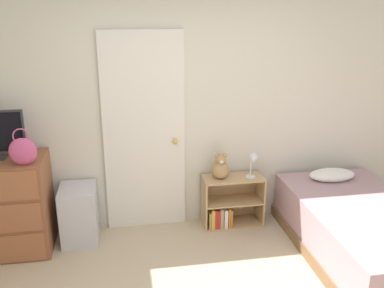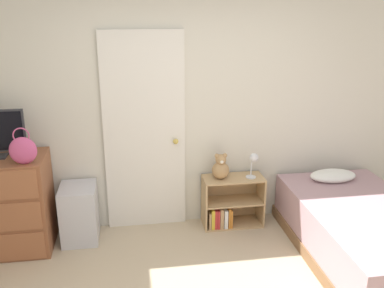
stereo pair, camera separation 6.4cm
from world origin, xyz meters
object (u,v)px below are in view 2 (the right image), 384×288
Objects in this scene: dresser at (7,204)px; storage_bin at (79,213)px; bed at (363,233)px; desk_lamp at (253,161)px; bookshelf at (228,206)px; teddy_bear at (221,168)px; handbag at (23,150)px.

storage_bin is (0.66, 0.07, -0.18)m from dresser.
dresser is 0.49× the size of bed.
desk_lamp is at bearing 0.61° from storage_bin.
dresser is at bearing -176.50° from bookshelf.
handbag is at bearing -170.24° from teddy_bear.
bookshelf is at bearing 143.89° from bed.
bed is at bearing -36.11° from bookshelf.
storage_bin is at bearing 164.32° from bed.
bed is (3.33, -0.68, -0.22)m from dresser.
handbag is (0.26, -0.19, 0.60)m from dresser.
desk_lamp is at bearing -6.96° from teddy_bear.
storage_bin is 0.30× the size of bed.
desk_lamp is 0.14× the size of bed.
bed is at bearing -9.07° from handbag.
handbag is at bearing -172.78° from desk_lamp.
teddy_bear is at bearing 2.37° from storage_bin.
desk_lamp reaches higher than bed.
storage_bin is 1.86m from desk_lamp.
dresser is at bearing -173.92° from storage_bin.
teddy_bear is at bearing 146.05° from bed.
handbag reaches higher than desk_lamp.
dresser is 0.68m from handbag.
desk_lamp reaches higher than storage_bin.
dresser is at bearing 168.47° from bed.
dresser is 2.79× the size of handbag.
bookshelf is (1.55, 0.06, -0.07)m from storage_bin.
teddy_bear is 1.51m from bed.
storage_bin is at bearing -179.39° from desk_lamp.
handbag is 3.21m from bed.
storage_bin is 1.51m from teddy_bear.
teddy_bear is (2.12, 0.13, 0.20)m from dresser.
bookshelf is at bearing 9.45° from handbag.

